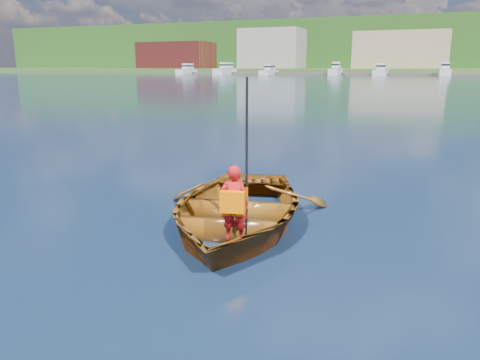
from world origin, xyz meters
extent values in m
plane|color=#15263E|center=(0.00, 0.00, 0.00)|extent=(600.00, 600.00, 0.00)
imported|color=brown|center=(0.33, 0.45, 0.28)|extent=(3.74, 4.68, 0.87)
imported|color=red|center=(0.65, -0.41, 0.64)|extent=(0.44, 0.33, 1.09)
cube|color=#FF7200|center=(0.68, -0.52, 0.70)|extent=(0.35, 0.16, 0.30)
cube|color=#FF7200|center=(0.63, -0.29, 0.70)|extent=(0.35, 0.14, 0.30)
cube|color=#FF7200|center=(0.65, -0.41, 0.52)|extent=(0.34, 0.27, 0.05)
cylinder|color=black|center=(0.77, -0.23, 1.23)|extent=(0.04, 0.04, 2.27)
cube|color=#2F4E22|center=(0.00, 190.00, 1.00)|extent=(400.00, 80.00, 2.00)
cube|color=#2C5023|center=(0.00, 240.00, 11.00)|extent=(400.00, 100.00, 22.00)
cube|color=#53493F|center=(4.06, 148.00, 0.40)|extent=(160.05, 8.52, 0.80)
cube|color=brown|center=(-90.00, 165.00, 7.00)|extent=(28.00, 16.00, 10.00)
cube|color=gray|center=(-50.00, 165.00, 9.00)|extent=(22.00, 16.00, 14.00)
cube|color=tan|center=(-5.00, 165.00, 8.00)|extent=(30.00, 16.00, 12.00)
cube|color=silver|center=(-74.27, 143.00, 0.76)|extent=(3.02, 10.79, 1.89)
cube|color=silver|center=(-74.27, 144.08, 2.79)|extent=(2.12, 4.86, 1.80)
cube|color=black|center=(-74.27, 144.08, 2.89)|extent=(2.18, 5.07, 0.50)
cube|color=silver|center=(-59.74, 143.00, 0.88)|extent=(3.62, 12.95, 2.19)
cube|color=silver|center=(-59.74, 144.29, 3.09)|extent=(2.54, 5.83, 1.80)
cube|color=black|center=(-59.74, 144.29, 3.19)|extent=(2.61, 6.08, 0.50)
cube|color=silver|center=(-44.29, 143.00, 0.64)|extent=(3.22, 11.48, 1.61)
cube|color=silver|center=(-44.29, 144.15, 2.51)|extent=(2.25, 5.17, 1.80)
cube|color=black|center=(-44.29, 144.15, 2.61)|extent=(2.32, 5.40, 0.50)
cube|color=silver|center=(-22.63, 143.00, 0.89)|extent=(2.89, 10.33, 2.22)
cube|color=silver|center=(-22.63, 144.03, 3.12)|extent=(2.03, 4.65, 1.80)
cube|color=black|center=(-22.63, 144.03, 3.22)|extent=(2.08, 4.86, 0.50)
cube|color=silver|center=(-9.14, 143.00, 0.73)|extent=(3.71, 13.27, 1.82)
cube|color=silver|center=(-9.14, 144.33, 2.72)|extent=(2.60, 5.97, 1.80)
cube|color=black|center=(-9.14, 144.33, 2.82)|extent=(2.67, 6.24, 0.50)
cube|color=silver|center=(8.55, 143.00, 0.85)|extent=(3.04, 10.86, 2.12)
cube|color=silver|center=(8.55, 144.09, 3.02)|extent=(2.13, 4.89, 1.80)
cube|color=black|center=(8.55, 144.09, 3.12)|extent=(2.19, 5.11, 0.50)
cylinder|color=#382314|center=(1.47, 258.74, 17.76)|extent=(0.80, 0.80, 4.02)
sphere|color=#1E531D|center=(1.47, 258.74, 23.11)|extent=(7.50, 7.50, 7.50)
cylinder|color=#382314|center=(-66.20, 260.22, 17.73)|extent=(0.80, 0.80, 3.38)
sphere|color=#1E531D|center=(-66.20, 260.22, 22.25)|extent=(6.31, 6.31, 6.31)
cylinder|color=#382314|center=(-108.25, 252.46, 16.33)|extent=(0.80, 0.80, 3.68)
sphere|color=#1E531D|center=(-108.25, 252.46, 21.23)|extent=(6.86, 6.86, 6.86)
cylinder|color=#382314|center=(16.94, 195.67, 4.38)|extent=(0.80, 0.80, 2.49)
sphere|color=#1E531D|center=(16.94, 195.67, 7.70)|extent=(4.65, 4.65, 4.65)
cylinder|color=#382314|center=(-30.97, 264.80, 18.97)|extent=(0.80, 0.80, 4.02)
sphere|color=#1E531D|center=(-30.97, 264.80, 24.33)|extent=(7.50, 7.50, 7.50)
cylinder|color=#382314|center=(-20.11, 197.68, 5.46)|extent=(0.80, 0.80, 3.84)
sphere|color=#1E531D|center=(-20.11, 197.68, 10.58)|extent=(7.18, 7.18, 7.18)
cylinder|color=#382314|center=(-98.78, 197.31, 5.23)|extent=(0.80, 0.80, 3.53)
sphere|color=#1E531D|center=(-98.78, 197.31, 9.93)|extent=(6.58, 6.58, 6.58)
cylinder|color=#382314|center=(-79.31, 222.99, 10.45)|extent=(0.80, 0.80, 3.71)
sphere|color=#1E531D|center=(-79.31, 222.99, 15.40)|extent=(6.92, 6.92, 6.92)
cylinder|color=#382314|center=(14.57, 261.64, 17.87)|extent=(0.80, 0.80, 3.09)
sphere|color=#1E531D|center=(14.57, 261.64, 21.99)|extent=(5.77, 5.77, 5.77)
cylinder|color=#382314|center=(-113.24, 250.69, 16.05)|extent=(0.80, 0.80, 3.82)
sphere|color=#1E531D|center=(-113.24, 250.69, 21.14)|extent=(7.12, 7.12, 7.12)
cylinder|color=#382314|center=(-128.36, 214.46, 8.30)|extent=(0.80, 0.80, 2.82)
sphere|color=#1E531D|center=(-128.36, 214.46, 12.06)|extent=(5.26, 5.26, 5.26)
cylinder|color=#382314|center=(-88.69, 253.70, 16.82)|extent=(0.80, 0.80, 4.16)
sphere|color=#1E531D|center=(-88.69, 253.70, 22.36)|extent=(7.76, 7.76, 7.76)
cylinder|color=#382314|center=(-62.88, 212.71, 8.28)|extent=(0.80, 0.80, 3.47)
sphere|color=#1E531D|center=(-62.88, 212.71, 12.91)|extent=(6.48, 6.48, 6.48)
cylinder|color=#382314|center=(-140.96, 255.60, 16.61)|extent=(0.80, 0.80, 2.99)
sphere|color=#1E531D|center=(-140.96, 255.60, 20.59)|extent=(5.57, 5.57, 5.57)
camera|label=1|loc=(2.96, -6.19, 2.49)|focal=35.00mm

